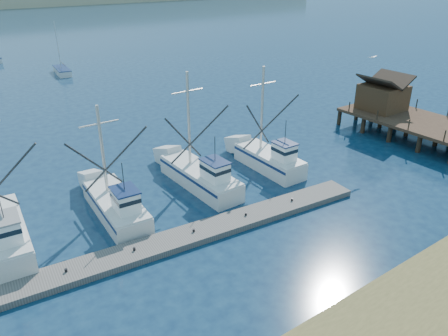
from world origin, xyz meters
The scene contains 6 objects.
ground centered at (0.00, 0.00, 0.00)m, with size 500.00×500.00×0.00m, color #0D2039.
floating_dock centered at (-8.99, 5.89, 0.21)m, with size 31.69×2.11×0.42m, color #5E5A54.
timber_pier centered at (21.50, 8.46, 2.57)m, with size 7.00×20.00×8.00m.
trawler_fleet centered at (-8.79, 10.80, 0.96)m, with size 29.85×8.48×9.31m.
sailboat_near centered at (1.19, 57.11, 0.49)m, with size 2.44×6.14×8.10m.
flying_gull centered at (15.56, 9.68, 8.48)m, with size 1.17×0.21×0.21m.
Camera 1 is at (-18.15, -14.82, 16.09)m, focal length 35.00 mm.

